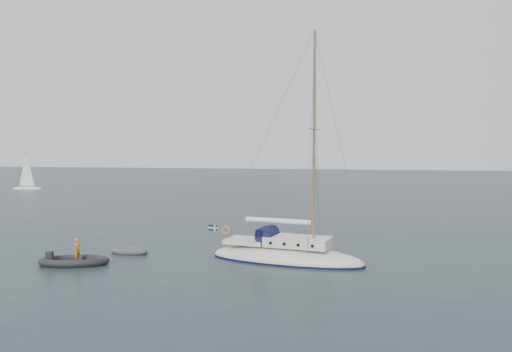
# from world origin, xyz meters

# --- Properties ---
(ground) EXTENTS (300.00, 300.00, 0.00)m
(ground) POSITION_xyz_m (0.00, 0.00, 0.00)
(ground) COLOR black
(ground) RESTS_ON ground
(sailboat) EXTENTS (10.59, 3.17, 15.09)m
(sailboat) POSITION_xyz_m (1.99, 0.70, 1.14)
(sailboat) COLOR silver
(sailboat) RESTS_ON ground
(dinghy) EXTENTS (2.74, 1.24, 0.39)m
(dinghy) POSITION_xyz_m (-8.92, 0.77, 0.17)
(dinghy) COLOR #434347
(dinghy) RESTS_ON ground
(rib) EXTENTS (4.36, 1.98, 1.68)m
(rib) POSITION_xyz_m (-10.72, -3.09, 0.26)
(rib) COLOR black
(rib) RESTS_ON ground
(distant_yacht_a) EXTENTS (5.47, 2.92, 7.24)m
(distant_yacht_a) POSITION_xyz_m (-52.43, 47.65, 3.10)
(distant_yacht_a) COLOR silver
(distant_yacht_a) RESTS_ON ground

